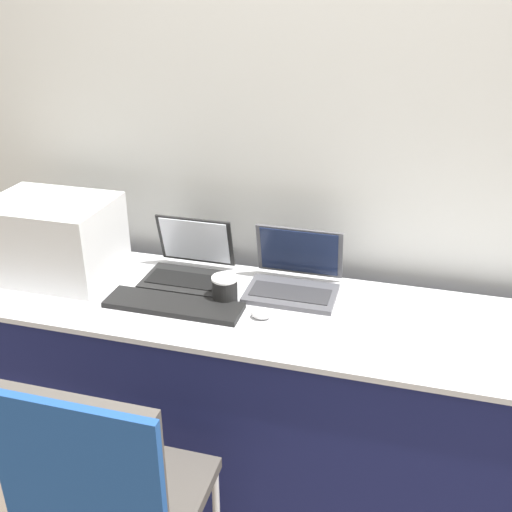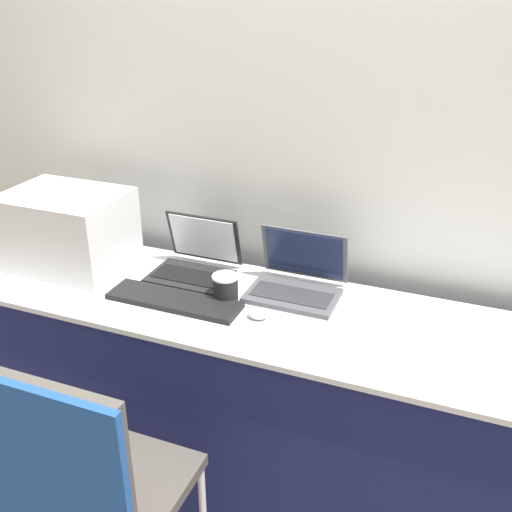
# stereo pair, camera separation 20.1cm
# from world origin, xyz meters

# --- Properties ---
(wall_back) EXTENTS (8.00, 0.05, 2.60)m
(wall_back) POSITION_xyz_m (0.00, 0.70, 1.30)
(wall_back) COLOR silver
(wall_back) RESTS_ON ground_plane
(table) EXTENTS (2.47, 0.59, 0.79)m
(table) POSITION_xyz_m (0.00, 0.29, 0.39)
(table) COLOR #191E51
(table) RESTS_ON ground_plane
(printer) EXTENTS (0.45, 0.34, 0.29)m
(printer) POSITION_xyz_m (-0.91, 0.33, 0.95)
(printer) COLOR silver
(printer) RESTS_ON table
(laptop_left) EXTENTS (0.30, 0.26, 0.22)m
(laptop_left) POSITION_xyz_m (-0.42, 0.43, 0.84)
(laptop_left) COLOR black
(laptop_left) RESTS_ON table
(laptop_right) EXTENTS (0.32, 0.26, 0.22)m
(laptop_right) POSITION_xyz_m (-0.02, 0.44, 0.84)
(laptop_right) COLOR #4C4C51
(laptop_right) RESTS_ON table
(external_keyboard) EXTENTS (0.48, 0.13, 0.02)m
(external_keyboard) POSITION_xyz_m (-0.39, 0.20, 0.80)
(external_keyboard) COLOR black
(external_keyboard) RESTS_ON table
(coffee_cup) EXTENTS (0.09, 0.09, 0.10)m
(coffee_cup) POSITION_xyz_m (-0.23, 0.29, 0.84)
(coffee_cup) COLOR black
(coffee_cup) RESTS_ON table
(mouse) EXTENTS (0.07, 0.05, 0.03)m
(mouse) POSITION_xyz_m (-0.08, 0.22, 0.80)
(mouse) COLOR silver
(mouse) RESTS_ON table
(chair) EXTENTS (0.44, 0.44, 0.96)m
(chair) POSITION_xyz_m (-0.33, -0.44, 0.59)
(chair) COLOR #4C4742
(chair) RESTS_ON ground_plane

